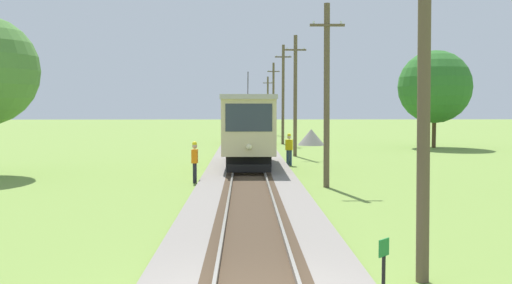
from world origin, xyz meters
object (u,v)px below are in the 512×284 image
object	(u,v)px
red_tram	(248,127)
utility_pole_far	(283,94)
utility_pole_mid	(295,95)
trackside_signal_marker	(384,271)
freight_car	(247,126)
track_worker	(195,160)
gravel_pile	(311,137)
tree_right_near	(435,87)
utility_pole_foreground	(424,49)
utility_pole_distant	(273,98)
second_worker	(289,148)
utility_pole_near_tram	(327,93)
utility_pole_horizon	(268,102)

from	to	relation	value
red_tram	utility_pole_far	bearing A→B (deg)	80.67
utility_pole_far	utility_pole_mid	bearing A→B (deg)	-90.00
utility_pole_far	trackside_signal_marker	xyz separation A→B (m)	(-1.11, -39.46, -3.67)
freight_car	trackside_signal_marker	size ratio (longest dim) A/B	4.41
freight_car	track_worker	distance (m)	25.86
freight_car	utility_pole_mid	xyz separation A→B (m)	(3.12, -13.02, 2.47)
red_tram	utility_pole_mid	world-z (taller)	utility_pole_mid
utility_pole_mid	gravel_pile	bearing A→B (deg)	77.55
tree_right_near	track_worker	bearing A→B (deg)	-130.35
utility_pole_foreground	tree_right_near	distance (m)	35.63
utility_pole_far	utility_pole_distant	distance (m)	15.91
second_worker	utility_pole_near_tram	bearing A→B (deg)	24.35
utility_pole_distant	trackside_signal_marker	xyz separation A→B (m)	(-1.11, -55.37, -3.52)
utility_pole_horizon	second_worker	distance (m)	48.47
tree_right_near	utility_pole_foreground	bearing A→B (deg)	-109.09
red_tram	utility_pole_near_tram	xyz separation A→B (m)	(3.12, -6.52, 1.61)
freight_car	utility_pole_near_tram	bearing A→B (deg)	-83.40
second_worker	tree_right_near	bearing A→B (deg)	154.88
utility_pole_horizon	second_worker	xyz separation A→B (m)	(-0.85, -48.38, -2.82)
utility_pole_foreground	utility_pole_near_tram	xyz separation A→B (m)	(0.00, 12.29, -0.54)
trackside_signal_marker	track_worker	bearing A→B (deg)	105.90
utility_pole_far	utility_pole_horizon	bearing A→B (deg)	90.00
utility_pole_distant	trackside_signal_marker	distance (m)	55.49
track_worker	tree_right_near	bearing A→B (deg)	51.89
utility_pole_near_tram	utility_pole_distant	bearing A→B (deg)	90.00
freight_car	utility_pole_mid	size ratio (longest dim) A/B	0.66
red_tram	utility_pole_far	xyz separation A→B (m)	(3.12, 18.99, 2.15)
trackside_signal_marker	gravel_pile	xyz separation A→B (m)	(3.43, 38.41, 0.02)
utility_pole_distant	track_worker	distance (m)	40.67
utility_pole_far	utility_pole_distant	world-z (taller)	utility_pole_far
utility_pole_horizon	track_worker	xyz separation A→B (m)	(-5.44, -55.37, -2.82)
second_worker	red_tram	bearing A→B (deg)	-34.41
freight_car	utility_pole_near_tram	world-z (taller)	utility_pole_near_tram
utility_pole_foreground	utility_pole_mid	size ratio (longest dim) A/B	1.08
utility_pole_near_tram	second_worker	xyz separation A→B (m)	(-0.85, 8.24, -2.82)
freight_car	gravel_pile	bearing A→B (deg)	-25.05
utility_pole_mid	utility_pole_horizon	world-z (taller)	utility_pole_mid
utility_pole_foreground	trackside_signal_marker	xyz separation A→B (m)	(-1.11, -1.66, -3.67)
utility_pole_near_tram	tree_right_near	bearing A→B (deg)	61.40
utility_pole_horizon	track_worker	distance (m)	55.71
utility_pole_horizon	track_worker	size ratio (longest dim) A/B	4.16
freight_car	tree_right_near	distance (m)	16.14
freight_car	tree_right_near	bearing A→B (deg)	-20.86
freight_car	trackside_signal_marker	xyz separation A→B (m)	(2.01, -40.95, -0.89)
utility_pole_near_tram	gravel_pile	distance (m)	24.77
utility_pole_near_tram	gravel_pile	size ratio (longest dim) A/B	3.24
utility_pole_near_tram	utility_pole_mid	world-z (taller)	utility_pole_mid
gravel_pile	trackside_signal_marker	bearing A→B (deg)	-95.10
trackside_signal_marker	tree_right_near	distance (m)	37.78
trackside_signal_marker	gravel_pile	size ratio (longest dim) A/B	0.52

